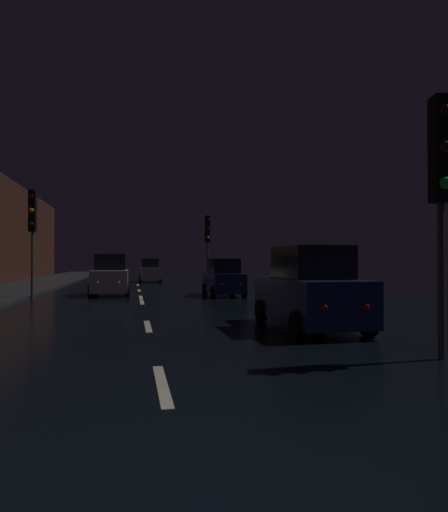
# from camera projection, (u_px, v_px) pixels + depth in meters

# --- Properties ---
(ground) EXTENTS (26.77, 84.00, 0.02)m
(ground) POSITION_uv_depth(u_px,v_px,m) (139.00, 290.00, 27.44)
(ground) COLOR black
(sidewalk_left) EXTENTS (4.40, 84.00, 0.15)m
(sidewalk_left) POSITION_uv_depth(u_px,v_px,m) (12.00, 290.00, 25.99)
(sidewalk_left) COLOR #28282B
(sidewalk_left) RESTS_ON ground
(lane_centerline) EXTENTS (0.16, 28.94, 0.01)m
(lane_centerline) POSITION_uv_depth(u_px,v_px,m) (142.00, 301.00, 19.64)
(lane_centerline) COLOR beige
(lane_centerline) RESTS_ON ground
(traffic_light_far_left) EXTENTS (0.33, 0.47, 5.00)m
(traffic_light_far_left) POSITION_uv_depth(u_px,v_px,m) (32.00, 220.00, 20.57)
(traffic_light_far_left) COLOR #38383A
(traffic_light_far_left) RESTS_ON ground
(traffic_light_far_right) EXTENTS (0.35, 0.47, 4.99)m
(traffic_light_far_right) POSITION_uv_depth(u_px,v_px,m) (208.00, 235.00, 32.23)
(traffic_light_far_right) COLOR #38383A
(traffic_light_far_right) RESTS_ON ground
(traffic_light_near_right) EXTENTS (0.36, 0.48, 4.70)m
(traffic_light_near_right) POSITION_uv_depth(u_px,v_px,m) (441.00, 169.00, 8.02)
(traffic_light_near_right) COLOR #38383A
(traffic_light_near_right) RESTS_ON ground
(car_approaching_headlights) EXTENTS (1.92, 4.16, 2.10)m
(car_approaching_headlights) POSITION_uv_depth(u_px,v_px,m) (110.00, 276.00, 23.06)
(car_approaching_headlights) COLOR silver
(car_approaching_headlights) RESTS_ON ground
(car_distant_taillights) EXTENTS (1.77, 3.84, 1.93)m
(car_distant_taillights) POSITION_uv_depth(u_px,v_px,m) (150.00, 271.00, 37.11)
(car_distant_taillights) COLOR silver
(car_distant_taillights) RESTS_ON ground
(car_parked_right_near) EXTENTS (1.95, 4.23, 2.13)m
(car_parked_right_near) POSITION_uv_depth(u_px,v_px,m) (309.00, 291.00, 11.64)
(car_parked_right_near) COLOR #141E51
(car_parked_right_near) RESTS_ON ground
(car_parked_right_far) EXTENTS (1.71, 3.69, 1.86)m
(car_parked_right_far) POSITION_uv_depth(u_px,v_px,m) (224.00, 279.00, 22.55)
(car_parked_right_far) COLOR #141E51
(car_parked_right_far) RESTS_ON ground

